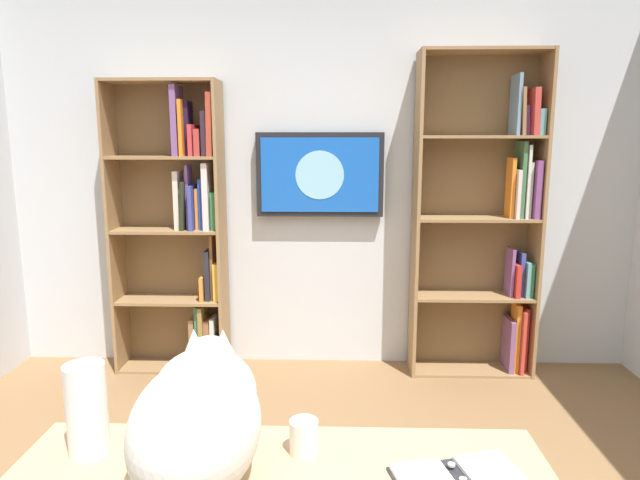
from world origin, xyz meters
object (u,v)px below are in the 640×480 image
paper_towel_roll (87,409)px  bookshelf_right (183,228)px  wall_mounted_tv (320,175)px  cat (199,415)px  coffee_mug (304,437)px  bookshelf_left (490,221)px

paper_towel_roll → bookshelf_right: bearing=-80.8°
wall_mounted_tv → cat: (0.23, 2.54, -0.44)m
paper_towel_roll → coffee_mug: size_ratio=2.68×
cat → coffee_mug: 0.31m
cat → paper_towel_roll: 0.36m
bookshelf_left → coffee_mug: bookshelf_left is taller
bookshelf_left → coffee_mug: bearing=64.2°
wall_mounted_tv → cat: bearing=84.9°
paper_towel_roll → coffee_mug: (-0.60, -0.01, -0.08)m
bookshelf_left → paper_towel_roll: (1.73, 2.36, -0.19)m
bookshelf_left → paper_towel_roll: size_ratio=8.49×
bookshelf_left → bookshelf_right: bearing=0.2°
bookshelf_left → wall_mounted_tv: bearing=-3.9°
coffee_mug → paper_towel_roll: bearing=1.4°
bookshelf_left → paper_towel_roll: bookshelf_left is taller
bookshelf_right → bookshelf_left: bearing=-179.8°
bookshelf_left → paper_towel_roll: 2.93m
wall_mounted_tv → bookshelf_left: bearing=176.1°
bookshelf_right → paper_towel_roll: bookshelf_right is taller
coffee_mug → wall_mounted_tv: bearing=-89.3°
bookshelf_right → cat: bearing=106.3°
paper_towel_roll → coffee_mug: bearing=-178.6°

